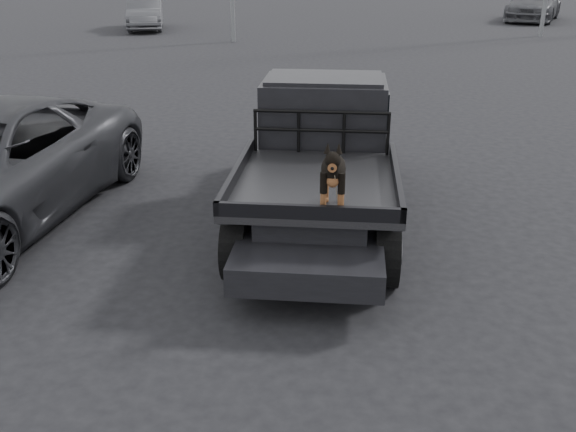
# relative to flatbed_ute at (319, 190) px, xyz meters

# --- Properties ---
(ground) EXTENTS (120.00, 120.00, 0.00)m
(ground) POSITION_rel_flatbed_ute_xyz_m (-0.37, -2.39, -0.46)
(ground) COLOR black
(ground) RESTS_ON ground
(flatbed_ute) EXTENTS (2.00, 5.40, 0.92)m
(flatbed_ute) POSITION_rel_flatbed_ute_xyz_m (0.00, 0.00, 0.00)
(flatbed_ute) COLOR black
(flatbed_ute) RESTS_ON ground
(ute_cab) EXTENTS (1.72, 1.30, 0.88)m
(ute_cab) POSITION_rel_flatbed_ute_xyz_m (-0.00, 0.95, 0.90)
(ute_cab) COLOR black
(ute_cab) RESTS_ON flatbed_ute
(headache_rack) EXTENTS (1.80, 0.08, 0.55)m
(headache_rack) POSITION_rel_flatbed_ute_xyz_m (-0.00, 0.20, 0.74)
(headache_rack) COLOR black
(headache_rack) RESTS_ON flatbed_ute
(dog) EXTENTS (0.32, 0.60, 0.74)m
(dog) POSITION_rel_flatbed_ute_xyz_m (0.23, -1.79, 0.83)
(dog) COLOR black
(dog) RESTS_ON flatbed_ute
(distant_car_a) EXTENTS (2.62, 4.59, 1.43)m
(distant_car_a) POSITION_rel_flatbed_ute_xyz_m (-9.31, 22.12, 0.26)
(distant_car_a) COLOR #47484C
(distant_car_a) RESTS_ON ground
(distant_car_b) EXTENTS (4.20, 6.19, 1.66)m
(distant_car_b) POSITION_rel_flatbed_ute_xyz_m (9.68, 28.21, 0.37)
(distant_car_b) COLOR #46474B
(distant_car_b) RESTS_ON ground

